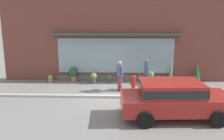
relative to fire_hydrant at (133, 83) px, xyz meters
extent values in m
plane|color=gray|center=(-0.96, -0.92, -0.44)|extent=(60.00, 60.00, 0.00)
cube|color=#B2B2AD|center=(-0.96, -1.12, -0.38)|extent=(14.00, 0.24, 0.12)
cube|color=brown|center=(-0.96, 2.28, 2.19)|extent=(14.00, 0.36, 5.26)
cube|color=#8CA5B2|center=(-1.00, 2.08, 1.14)|extent=(7.07, 0.03, 2.13)
cube|color=#2D5138|center=(-0.96, 1.93, 2.46)|extent=(7.67, 0.56, 0.12)
cube|color=#605E59|center=(-0.96, 2.06, -0.26)|extent=(7.47, 0.20, 0.36)
cylinder|color=red|center=(0.00, 0.00, -0.41)|extent=(0.32, 0.32, 0.06)
cylinder|color=red|center=(0.00, 0.00, -0.06)|extent=(0.21, 0.21, 0.65)
sphere|color=red|center=(0.00, 0.00, 0.33)|extent=(0.24, 0.24, 0.24)
cylinder|color=red|center=(-0.15, 0.00, -0.03)|extent=(0.10, 0.09, 0.09)
cylinder|color=red|center=(0.15, 0.00, -0.03)|extent=(0.10, 0.09, 0.09)
cylinder|color=red|center=(0.00, -0.14, -0.03)|extent=(0.09, 0.10, 0.09)
cylinder|color=#8E333D|center=(-0.79, 0.03, -0.03)|extent=(0.12, 0.12, 0.82)
cylinder|color=#8E333D|center=(-0.70, -0.12, -0.03)|extent=(0.12, 0.12, 0.82)
cube|color=#475675|center=(-0.75, -0.04, 0.69)|extent=(0.34, 0.39, 0.62)
sphere|color=#A37556|center=(-0.75, -0.04, 1.11)|extent=(0.22, 0.22, 0.22)
cylinder|color=#475675|center=(-0.86, 0.14, 0.70)|extent=(0.08, 0.08, 0.59)
cylinder|color=#475675|center=(-0.64, -0.23, 0.70)|extent=(0.08, 0.08, 0.59)
cube|color=black|center=(-0.89, 0.23, 0.43)|extent=(0.21, 0.26, 0.28)
cylinder|color=#232328|center=(0.71, 0.21, -0.02)|extent=(0.12, 0.12, 0.85)
cylinder|color=#232328|center=(0.68, 0.36, -0.02)|extent=(0.12, 0.12, 0.85)
cube|color=#475675|center=(0.70, 0.29, 0.72)|extent=(0.26, 0.33, 0.64)
sphere|color=brown|center=(0.70, 0.29, 1.16)|extent=(0.23, 0.23, 0.23)
cylinder|color=#475675|center=(0.74, 0.10, 0.74)|extent=(0.08, 0.08, 0.60)
cylinder|color=#475675|center=(0.65, 0.48, 0.74)|extent=(0.08, 0.08, 0.60)
cube|color=maroon|center=(1.50, -3.48, 0.20)|extent=(4.42, 2.04, 0.65)
cube|color=maroon|center=(1.28, -3.49, 0.78)|extent=(2.47, 1.79, 0.58)
cube|color=#1E2328|center=(1.28, -3.49, 0.78)|extent=(2.51, 1.81, 0.32)
cylinder|color=black|center=(2.79, -2.48, -0.12)|extent=(0.65, 0.21, 0.64)
cylinder|color=black|center=(2.89, -4.33, -0.12)|extent=(0.65, 0.21, 0.64)
cylinder|color=black|center=(0.11, -2.63, -0.12)|extent=(0.65, 0.21, 0.64)
cylinder|color=black|center=(0.21, -4.48, -0.12)|extent=(0.65, 0.21, 0.64)
cylinder|color=#4C4C51|center=(-2.30, 1.42, -0.29)|extent=(0.28, 0.28, 0.31)
sphere|color=olive|center=(-2.30, 1.42, 0.03)|extent=(0.39, 0.39, 0.39)
cylinder|color=#9E6042|center=(-3.59, 1.77, -0.26)|extent=(0.38, 0.38, 0.37)
sphere|color=#23562D|center=(-3.59, 1.77, 0.17)|extent=(0.56, 0.56, 0.56)
cylinder|color=#4C4C51|center=(-1.36, 1.62, -0.31)|extent=(0.25, 0.25, 0.26)
sphere|color=#3D8442|center=(-1.36, 1.62, -0.09)|extent=(0.27, 0.27, 0.27)
sphere|color=#B266B7|center=(-1.40, 1.71, -0.06)|extent=(0.07, 0.07, 0.07)
sphere|color=#DB4C7A|center=(-1.40, 1.66, -0.04)|extent=(0.07, 0.07, 0.07)
sphere|color=orange|center=(-1.39, 1.68, -0.04)|extent=(0.05, 0.05, 0.05)
cylinder|color=#4C4C51|center=(3.86, 1.70, -0.28)|extent=(0.45, 0.45, 0.33)
cone|color=#23562D|center=(3.86, 1.70, 0.35)|extent=(0.40, 0.40, 0.93)
cylinder|color=#9E6042|center=(1.04, 1.32, -0.26)|extent=(0.41, 0.41, 0.38)
sphere|color=#3D8442|center=(1.04, 1.32, 0.14)|extent=(0.49, 0.49, 0.49)
cylinder|color=#33473D|center=(2.33, 1.76, -0.30)|extent=(0.26, 0.26, 0.28)
cone|color=#4C934C|center=(2.33, 1.76, 0.39)|extent=(0.23, 0.23, 1.10)
cylinder|color=#9E6042|center=(-4.94, 1.49, -0.33)|extent=(0.31, 0.31, 0.23)
sphere|color=olive|center=(-4.94, 1.49, -0.11)|extent=(0.31, 0.31, 0.31)
sphere|color=#B266B7|center=(-5.02, 1.47, -0.07)|extent=(0.08, 0.08, 0.08)
sphere|color=#E5C64C|center=(-4.88, 1.46, -0.05)|extent=(0.06, 0.06, 0.06)
camera|label=1|loc=(-0.72, -12.92, 3.68)|focal=39.85mm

